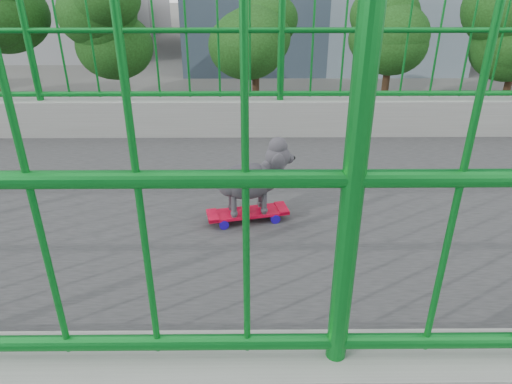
{
  "coord_description": "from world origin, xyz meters",
  "views": [
    {
      "loc": [
        2.35,
        3.77,
        8.29
      ],
      "look_at": [
        -0.25,
        3.79,
        7.0
      ],
      "focal_mm": 31.86,
      "sensor_mm": 36.0,
      "label": 1
    }
  ],
  "objects": [
    {
      "name": "poodle",
      "position": [
        0.11,
        3.76,
        7.27
      ],
      "size": [
        0.25,
        0.46,
        0.38
      ],
      "rotation": [
        0.0,
        0.0,
        0.22
      ],
      "color": "#333136",
      "rests_on": "skateboard"
    },
    {
      "name": "road",
      "position": [
        -13.0,
        0.0,
        0.01
      ],
      "size": [
        18.0,
        90.0,
        0.02
      ],
      "primitive_type": "cube",
      "color": "black",
      "rests_on": "ground"
    },
    {
      "name": "street_trees",
      "position": [
        -26.03,
        1.06,
        4.72
      ],
      "size": [
        5.3,
        60.4,
        7.26
      ],
      "color": "black",
      "rests_on": "ground"
    },
    {
      "name": "car_4",
      "position": [
        -18.8,
        -7.15,
        0.79
      ],
      "size": [
        1.86,
        4.61,
        1.57
      ],
      "primitive_type": "imported",
      "rotation": [
        0.0,
        0.0,
        3.14
      ],
      "color": "gray",
      "rests_on": "ground"
    },
    {
      "name": "skateboard",
      "position": [
        0.11,
        3.74,
        7.05
      ],
      "size": [
        0.23,
        0.47,
        0.06
      ],
      "rotation": [
        0.0,
        0.0,
        0.22
      ],
      "color": "red",
      "rests_on": "footbridge"
    },
    {
      "name": "car_1",
      "position": [
        -9.2,
        -2.02,
        0.69
      ],
      "size": [
        1.46,
        4.18,
        1.38
      ],
      "primitive_type": "imported",
      "color": "gray",
      "rests_on": "ground"
    }
  ]
}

